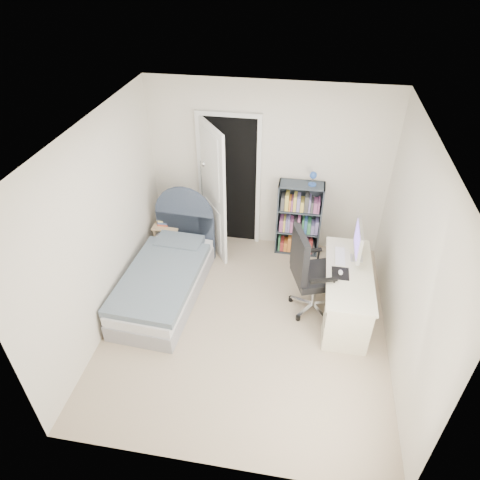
% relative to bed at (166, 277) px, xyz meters
% --- Properties ---
extents(room_shell, '(3.50, 3.70, 2.60)m').
position_rel_bed_xyz_m(room_shell, '(1.16, -0.39, 0.99)').
color(room_shell, tan).
rests_on(room_shell, ground).
extents(door, '(0.92, 0.69, 2.06)m').
position_rel_bed_xyz_m(door, '(0.50, 1.17, 0.77)').
color(door, black).
rests_on(door, ground).
extents(bed, '(0.98, 1.93, 1.16)m').
position_rel_bed_xyz_m(bed, '(0.00, 0.00, 0.00)').
color(bed, gray).
rests_on(bed, ground).
extents(nightstand, '(0.39, 0.39, 0.57)m').
position_rel_bed_xyz_m(nightstand, '(-0.26, 0.94, 0.11)').
color(nightstand, tan).
rests_on(nightstand, ground).
extents(floor_lamp, '(0.20, 0.20, 1.39)m').
position_rel_bed_xyz_m(floor_lamp, '(0.23, 1.26, 0.30)').
color(floor_lamp, silver).
rests_on(floor_lamp, ground).
extents(bookcase, '(0.64, 0.28, 1.37)m').
position_rel_bed_xyz_m(bookcase, '(1.67, 1.24, 0.27)').
color(bookcase, '#343D47').
rests_on(bookcase, ground).
extents(desk, '(0.56, 1.40, 1.15)m').
position_rel_bed_xyz_m(desk, '(2.34, 0.01, 0.11)').
color(desk, beige).
rests_on(desk, ground).
extents(office_chair, '(0.68, 0.69, 1.21)m').
position_rel_bed_xyz_m(office_chair, '(1.86, -0.01, 0.40)').
color(office_chair, silver).
rests_on(office_chair, ground).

